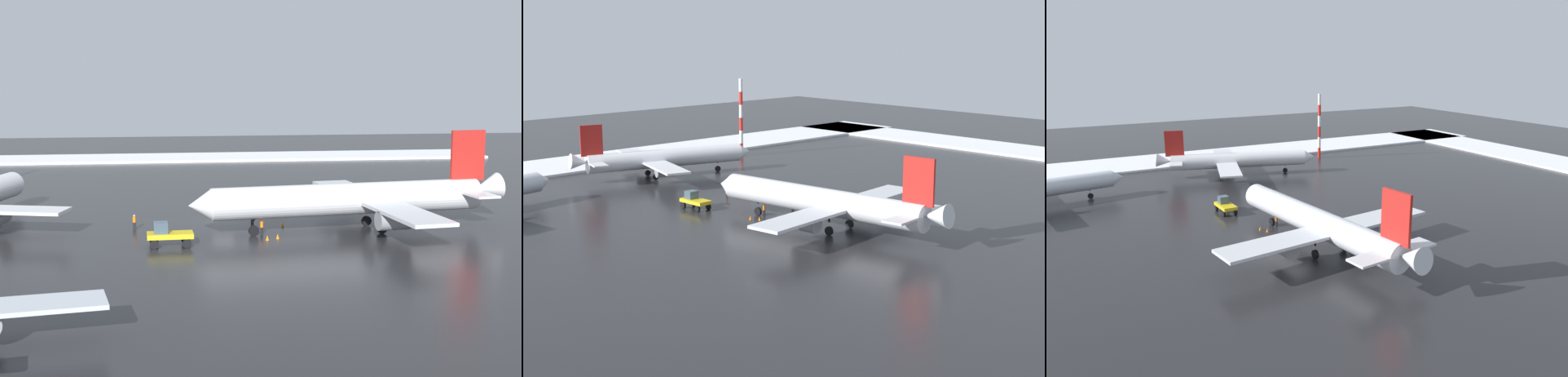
{
  "view_description": "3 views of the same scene",
  "coord_description": "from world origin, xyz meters",
  "views": [
    {
      "loc": [
        90.78,
        -7.56,
        17.6
      ],
      "look_at": [
        -2.21,
        4.69,
        3.52
      ],
      "focal_mm": 55.0,
      "sensor_mm": 36.0,
      "label": 1
    },
    {
      "loc": [
        79.02,
        82.42,
        26.2
      ],
      "look_at": [
        2.99,
        2.32,
        2.98
      ],
      "focal_mm": 55.0,
      "sensor_mm": 36.0,
      "label": 2
    },
    {
      "loc": [
        37.38,
        67.26,
        24.68
      ],
      "look_at": [
        1.45,
        1.08,
        4.37
      ],
      "focal_mm": 35.0,
      "sensor_mm": 36.0,
      "label": 3
    }
  ],
  "objects": [
    {
      "name": "traffic_cone_wingtip_side",
      "position": [
        9.93,
        4.88,
        0.28
      ],
      "size": [
        0.36,
        0.36,
        0.55
      ],
      "primitive_type": "cone",
      "color": "orange",
      "rests_on": "ground_plane"
    },
    {
      "name": "ground_crew_by_nose_gear",
      "position": [
        3.23,
        -10.11,
        0.97
      ],
      "size": [
        0.36,
        0.36,
        1.71
      ],
      "rotation": [
        0.0,
        0.0,
        6.25
      ],
      "color": "black",
      "rests_on": "ground_plane"
    },
    {
      "name": "pushback_tug",
      "position": [
        12.09,
        -6.6,
        1.28
      ],
      "size": [
        2.42,
        4.66,
        2.5
      ],
      "rotation": [
        0.0,
        0.0,
        4.74
      ],
      "color": "gold",
      "rests_on": "ground_plane"
    },
    {
      "name": "snow_bank_left",
      "position": [
        -67.0,
        0.0,
        0.21
      ],
      "size": [
        14.0,
        116.0,
        0.43
      ],
      "primitive_type": "cube",
      "color": "white",
      "rests_on": "ground_plane"
    },
    {
      "name": "ground_crew_beside_wing",
      "position": [
        7.83,
        3.47,
        0.97
      ],
      "size": [
        0.36,
        0.36,
        1.71
      ],
      "rotation": [
        0.0,
        0.0,
        0.49
      ],
      "color": "black",
      "rests_on": "ground_plane"
    },
    {
      "name": "antenna_mast",
      "position": [
        -22.25,
        -36.55,
        7.61
      ],
      "size": [
        0.7,
        0.7,
        15.21
      ],
      "color": "red",
      "rests_on": "ground_plane"
    },
    {
      "name": "airplane_distant_tail",
      "position": [
        1.62,
        -29.46,
        3.19
      ],
      "size": [
        31.98,
        26.87,
        9.65
      ],
      "rotation": [
        0.0,
        0.0,
        2.88
      ],
      "color": "white",
      "rests_on": "ground_plane"
    },
    {
      "name": "traffic_cone_mid_line",
      "position": [
        10.53,
        3.7,
        0.28
      ],
      "size": [
        0.36,
        0.36,
        0.55
      ],
      "primitive_type": "cone",
      "color": "orange",
      "rests_on": "ground_plane"
    },
    {
      "name": "traffic_cone_near_nose",
      "position": [
        3.5,
        6.43,
        0.28
      ],
      "size": [
        0.36,
        0.36,
        0.55
      ],
      "primitive_type": "cone",
      "color": "orange",
      "rests_on": "ground_plane"
    },
    {
      "name": "ground_crew_near_tug",
      "position": [
        2.06,
        3.16,
        0.97
      ],
      "size": [
        0.36,
        0.36,
        1.71
      ],
      "rotation": [
        0.0,
        0.0,
        3.48
      ],
      "color": "black",
      "rests_on": "ground_plane"
    },
    {
      "name": "snow_bank_far",
      "position": [
        0.0,
        -50.0,
        0.21
      ],
      "size": [
        152.0,
        16.0,
        0.43
      ],
      "primitive_type": "cube",
      "color": "white",
      "rests_on": "ground_plane"
    },
    {
      "name": "ground_plane",
      "position": [
        0.0,
        0.0,
        0.0
      ],
      "size": [
        240.0,
        240.0,
        0.0
      ],
      "primitive_type": "plane",
      "color": "#232326"
    },
    {
      "name": "airplane_far_rear",
      "position": [
        6.74,
        14.05,
        3.56
      ],
      "size": [
        30.22,
        36.3,
        10.78
      ],
      "rotation": [
        0.0,
        0.0,
        4.84
      ],
      "color": "silver",
      "rests_on": "ground_plane"
    }
  ]
}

